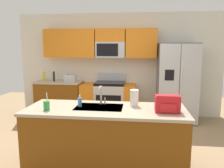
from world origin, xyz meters
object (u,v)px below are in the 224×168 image
object	(u,v)px
pepper_mill	(54,76)
sink_faucet	(101,94)
range_oven	(108,100)
refrigerator	(177,83)
paper_towel_roll	(134,98)
bottle_yellow	(44,76)
drink_cup_green	(47,105)
backpack	(167,103)
soap_dispenser	(80,102)
toaster	(70,78)

from	to	relation	value
pepper_mill	sink_faucet	distance (m)	2.72
range_oven	refrigerator	world-z (taller)	refrigerator
refrigerator	paper_towel_roll	distance (m)	2.36
range_oven	bottle_yellow	size ratio (longest dim) A/B	5.56
refrigerator	paper_towel_roll	xyz separation A→B (m)	(-0.96, -2.15, 0.09)
bottle_yellow	drink_cup_green	xyz separation A→B (m)	(1.17, -2.61, -0.06)
paper_towel_roll	refrigerator	bearing A→B (deg)	66.08
drink_cup_green	paper_towel_roll	distance (m)	1.24
drink_cup_green	backpack	distance (m)	1.63
paper_towel_roll	backpack	xyz separation A→B (m)	(0.44, -0.26, -0.00)
soap_dispenser	backpack	world-z (taller)	backpack
toaster	drink_cup_green	xyz separation A→B (m)	(0.46, -2.54, -0.03)
drink_cup_green	bottle_yellow	bearing A→B (deg)	114.25
pepper_mill	backpack	bearing A→B (deg)	-44.53
bottle_yellow	sink_faucet	distance (m)	2.90
drink_cup_green	soap_dispenser	bearing A→B (deg)	30.00
soap_dispenser	backpack	bearing A→B (deg)	-5.93
pepper_mill	backpack	world-z (taller)	pepper_mill
refrigerator	backpack	bearing A→B (deg)	-101.96
toaster	bottle_yellow	world-z (taller)	bottle_yellow
drink_cup_green	soap_dispenser	distance (m)	0.47
drink_cup_green	paper_towel_roll	size ratio (longest dim) A/B	1.03
drink_cup_green	paper_towel_roll	xyz separation A→B (m)	(1.19, 0.37, 0.06)
toaster	sink_faucet	size ratio (longest dim) A/B	0.99
range_oven	drink_cup_green	xyz separation A→B (m)	(-0.50, -2.60, 0.52)
pepper_mill	drink_cup_green	xyz separation A→B (m)	(0.90, -2.59, -0.06)
bottle_yellow	paper_towel_roll	size ratio (longest dim) A/B	1.02
range_oven	sink_faucet	bearing A→B (deg)	-85.12
drink_cup_green	range_oven	bearing A→B (deg)	79.05
range_oven	backpack	xyz separation A→B (m)	(1.13, -2.49, 0.57)
backpack	toaster	bearing A→B (deg)	130.60
soap_dispenser	toaster	bearing A→B (deg)	110.50
paper_towel_roll	soap_dispenser	bearing A→B (deg)	-170.07
bottle_yellow	drink_cup_green	size ratio (longest dim) A/B	0.99
pepper_mill	soap_dispenser	world-z (taller)	pepper_mill
soap_dispenser	paper_towel_roll	xyz separation A→B (m)	(0.78, 0.14, 0.05)
range_oven	pepper_mill	distance (m)	1.52
sink_faucet	paper_towel_roll	distance (m)	0.50
range_oven	soap_dispenser	size ratio (longest dim) A/B	8.00
paper_towel_roll	backpack	distance (m)	0.52
toaster	pepper_mill	world-z (taller)	pepper_mill
toaster	sink_faucet	xyz separation A→B (m)	(1.15, -2.16, 0.08)
backpack	bottle_yellow	bearing A→B (deg)	138.26
pepper_mill	sink_faucet	size ratio (longest dim) A/B	0.87
bottle_yellow	range_oven	bearing A→B (deg)	-0.37
pepper_mill	drink_cup_green	bearing A→B (deg)	-70.88
sink_faucet	drink_cup_green	distance (m)	0.80
sink_faucet	range_oven	bearing A→B (deg)	94.88
pepper_mill	sink_faucet	bearing A→B (deg)	-54.21
paper_towel_roll	toaster	bearing A→B (deg)	127.14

